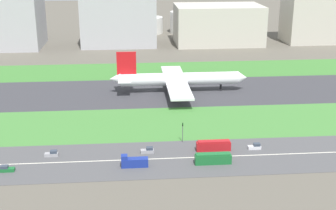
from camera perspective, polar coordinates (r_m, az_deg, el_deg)
The scene contains 21 objects.
ground_plane at distance 221.12m, azimuth -2.34°, elevation 1.53°, with size 800.00×800.00×0.00m, color #5B564C.
runway at distance 221.11m, azimuth -2.34°, elevation 1.54°, with size 280.00×46.00×0.10m, color #38383D.
grass_median_north at distance 260.51m, azimuth -2.77°, elevation 4.21°, with size 280.00×36.00×0.10m, color #3D7A33.
grass_median_south at distance 182.41m, azimuth -1.73°, elevation -2.28°, with size 280.00×36.00×0.10m, color #427F38.
highway at distance 153.04m, azimuth -1.04°, elevation -6.58°, with size 280.00×28.00×0.10m, color #4C4C4F.
highway_centerline at distance 153.01m, azimuth -1.04°, elevation -6.56°, with size 266.00×0.50×0.01m, color silver.
airliner at distance 220.28m, azimuth 1.05°, elevation 3.16°, with size 65.00×56.00×19.70m.
bus_0 at distance 149.73m, azimuth 5.51°, elevation -6.52°, with size 11.60×2.50×3.50m.
car_5 at distance 162.48m, azimuth 10.56°, elevation -5.01°, with size 4.40×1.80×2.00m.
car_1 at distance 159.07m, azimuth -13.96°, elevation -5.80°, with size 4.40×1.80×2.00m.
truck_0 at distance 147.56m, azimuth -4.19°, elevation -6.94°, with size 8.40×2.50×4.00m.
bus_1 at distance 159.00m, azimuth 5.57°, elevation -4.96°, with size 11.60×2.50×3.50m.
car_0 at distance 157.03m, azimuth -2.47°, elevation -5.55°, with size 4.40×1.80×2.00m.
car_2 at distance 152.76m, azimuth -19.10°, elevation -7.38°, with size 4.40×1.80×2.00m.
traffic_light at distance 163.96m, azimuth 1.80°, elevation -3.18°, with size 0.36×0.50×7.20m.
terminal_building at distance 337.69m, azimuth -19.06°, elevation 10.39°, with size 44.76×39.60×44.05m, color #B2B2B7.
hangar_building at distance 327.91m, azimuth -6.08°, elevation 11.08°, with size 50.66×31.59×44.12m, color #B2B2B7.
office_tower at distance 335.15m, azimuth 6.12°, elevation 9.75°, with size 60.00×38.20×26.85m, color beige.
cargo_warehouse at distance 355.54m, azimuth 18.45°, elevation 11.43°, with size 53.63×29.36×51.40m, color beige.
fuel_tank_west at distance 375.05m, azimuth -2.31°, elevation 9.71°, with size 21.55×21.55×12.68m, color silver.
fuel_tank_centre at distance 377.13m, azimuth 2.13°, elevation 10.07°, with size 24.36×24.36×16.68m, color silver.
Camera 1 is at (-9.11, -210.93, 65.72)m, focal length 49.96 mm.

